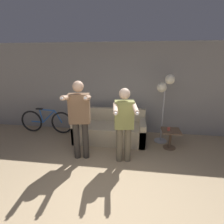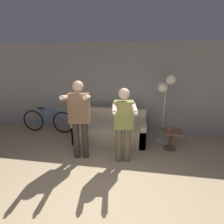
% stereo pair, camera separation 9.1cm
% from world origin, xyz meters
% --- Properties ---
extents(ground_plane, '(16.00, 16.00, 0.00)m').
position_xyz_m(ground_plane, '(0.00, 0.00, 0.00)').
color(ground_plane, tan).
extents(wall_back, '(10.00, 0.05, 2.60)m').
position_xyz_m(wall_back, '(0.00, 3.15, 1.30)').
color(wall_back, gray).
rests_on(wall_back, ground_plane).
extents(couch, '(1.89, 0.85, 0.82)m').
position_xyz_m(couch, '(-0.27, 2.46, 0.28)').
color(couch, beige).
rests_on(couch, ground_plane).
extents(person_left, '(0.58, 0.72, 1.74)m').
position_xyz_m(person_left, '(-0.77, 1.46, 1.01)').
color(person_left, '#38332D').
rests_on(person_left, ground_plane).
extents(person_right, '(0.53, 0.72, 1.61)m').
position_xyz_m(person_right, '(0.18, 1.46, 0.92)').
color(person_right, '#6B604C').
rests_on(person_right, ground_plane).
extents(cat, '(0.48, 0.14, 0.18)m').
position_xyz_m(cat, '(0.15, 2.78, 0.90)').
color(cat, silver).
rests_on(cat, couch).
extents(floor_lamp, '(0.42, 0.35, 1.79)m').
position_xyz_m(floor_lamp, '(1.12, 2.56, 1.42)').
color(floor_lamp, '#B2B2B7').
rests_on(floor_lamp, ground_plane).
extents(side_table, '(0.44, 0.44, 0.48)m').
position_xyz_m(side_table, '(1.28, 2.21, 0.34)').
color(side_table, brown).
rests_on(side_table, ground_plane).
extents(cup, '(0.07, 0.07, 0.08)m').
position_xyz_m(cup, '(1.22, 2.18, 0.52)').
color(cup, '#B7473D').
rests_on(cup, side_table).
extents(bicycle, '(1.64, 0.07, 0.76)m').
position_xyz_m(bicycle, '(-2.23, 2.70, 0.35)').
color(bicycle, black).
rests_on(bicycle, ground_plane).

